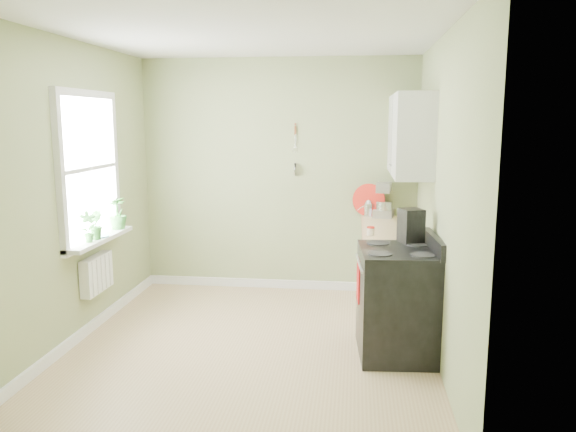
# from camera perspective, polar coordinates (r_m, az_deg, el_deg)

# --- Properties ---
(floor) EXTENTS (3.20, 3.60, 0.02)m
(floor) POSITION_cam_1_polar(r_m,az_deg,el_deg) (5.16, -3.75, -13.18)
(floor) COLOR tan
(floor) RESTS_ON ground
(ceiling) EXTENTS (3.20, 3.60, 0.02)m
(ceiling) POSITION_cam_1_polar(r_m,az_deg,el_deg) (4.81, -4.13, 18.23)
(ceiling) COLOR white
(ceiling) RESTS_ON wall_back
(wall_back) EXTENTS (3.20, 0.02, 2.70)m
(wall_back) POSITION_cam_1_polar(r_m,az_deg,el_deg) (6.57, -0.98, 4.09)
(wall_back) COLOR #9BA570
(wall_back) RESTS_ON floor
(wall_left) EXTENTS (0.02, 3.60, 2.70)m
(wall_left) POSITION_cam_1_polar(r_m,az_deg,el_deg) (5.34, -21.18, 2.11)
(wall_left) COLOR #9BA570
(wall_left) RESTS_ON floor
(wall_right) EXTENTS (0.02, 3.60, 2.70)m
(wall_right) POSITION_cam_1_polar(r_m,az_deg,el_deg) (4.77, 15.45, 1.57)
(wall_right) COLOR #9BA570
(wall_right) RESTS_ON floor
(base_cabinets) EXTENTS (0.60, 1.60, 0.87)m
(base_cabinets) POSITION_cam_1_polar(r_m,az_deg,el_deg) (5.89, 10.63, -5.81)
(base_cabinets) COLOR white
(base_cabinets) RESTS_ON floor
(countertop) EXTENTS (0.64, 1.60, 0.04)m
(countertop) POSITION_cam_1_polar(r_m,az_deg,el_deg) (5.79, 10.67, -1.46)
(countertop) COLOR #D5B782
(countertop) RESTS_ON base_cabinets
(upper_cabinets) EXTENTS (0.35, 1.40, 0.80)m
(upper_cabinets) POSITION_cam_1_polar(r_m,az_deg,el_deg) (5.79, 12.25, 8.06)
(upper_cabinets) COLOR white
(upper_cabinets) RESTS_ON wall_right
(window) EXTENTS (0.06, 1.14, 1.44)m
(window) POSITION_cam_1_polar(r_m,az_deg,el_deg) (5.57, -19.62, 4.57)
(window) COLOR white
(window) RESTS_ON wall_left
(window_sill) EXTENTS (0.18, 1.14, 0.04)m
(window_sill) POSITION_cam_1_polar(r_m,az_deg,el_deg) (5.63, -18.56, -2.22)
(window_sill) COLOR white
(window_sill) RESTS_ON wall_left
(radiator) EXTENTS (0.12, 0.50, 0.35)m
(radiator) POSITION_cam_1_polar(r_m,az_deg,el_deg) (5.68, -18.87, -5.57)
(radiator) COLOR white
(radiator) RESTS_ON wall_left
(wall_utensils) EXTENTS (0.02, 0.14, 0.58)m
(wall_utensils) POSITION_cam_1_polar(r_m,az_deg,el_deg) (6.50, 0.74, 5.92)
(wall_utensils) COLOR #D5B782
(wall_utensils) RESTS_ON wall_back
(stove) EXTENTS (0.72, 0.80, 1.05)m
(stove) POSITION_cam_1_polar(r_m,az_deg,el_deg) (4.94, 11.10, -8.48)
(stove) COLOR black
(stove) RESTS_ON floor
(stand_mixer) EXTENTS (0.27, 0.38, 0.43)m
(stand_mixer) POSITION_cam_1_polar(r_m,az_deg,el_deg) (6.48, 9.73, 1.59)
(stand_mixer) COLOR #B2B2B7
(stand_mixer) RESTS_ON countertop
(kettle) EXTENTS (0.19, 0.11, 0.19)m
(kettle) POSITION_cam_1_polar(r_m,az_deg,el_deg) (6.47, 8.17, 0.80)
(kettle) COLOR silver
(kettle) RESTS_ON countertop
(coffee_maker) EXTENTS (0.24, 0.25, 0.32)m
(coffee_maker) POSITION_cam_1_polar(r_m,az_deg,el_deg) (5.08, 12.36, -1.13)
(coffee_maker) COLOR black
(coffee_maker) RESTS_ON countertop
(red_tray) EXTENTS (0.38, 0.15, 0.37)m
(red_tray) POSITION_cam_1_polar(r_m,az_deg,el_deg) (6.45, 8.20, 1.62)
(red_tray) COLOR #B31F15
(red_tray) RESTS_ON countertop
(jar) EXTENTS (0.07, 0.07, 0.08)m
(jar) POSITION_cam_1_polar(r_m,az_deg,el_deg) (5.42, 8.40, -1.50)
(jar) COLOR beige
(jar) RESTS_ON countertop
(plant_a) EXTENTS (0.18, 0.18, 0.29)m
(plant_a) POSITION_cam_1_polar(r_m,az_deg,el_deg) (5.38, -19.67, -1.04)
(plant_a) COLOR #377D30
(plant_a) RESTS_ON window_sill
(plant_b) EXTENTS (0.19, 0.19, 0.27)m
(plant_b) POSITION_cam_1_polar(r_m,az_deg,el_deg) (5.51, -19.00, -0.86)
(plant_b) COLOR #377D30
(plant_b) RESTS_ON window_sill
(plant_c) EXTENTS (0.26, 0.26, 0.33)m
(plant_c) POSITION_cam_1_polar(r_m,az_deg,el_deg) (5.96, -16.92, 0.29)
(plant_c) COLOR #377D30
(plant_c) RESTS_ON window_sill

